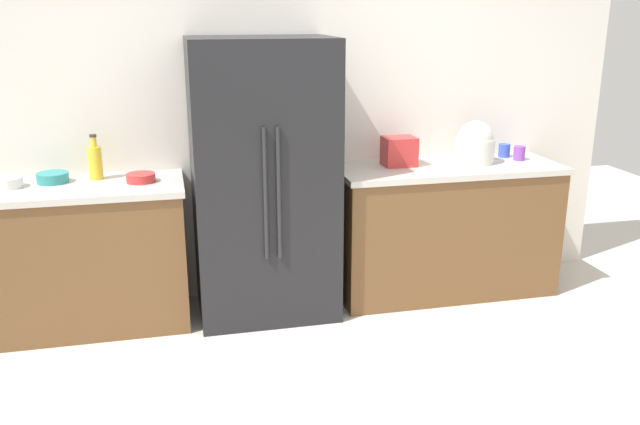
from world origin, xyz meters
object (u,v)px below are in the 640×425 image
at_px(refrigerator, 264,181).
at_px(bowl_b, 8,183).
at_px(bowl_a, 141,178).
at_px(bottle_a, 95,161).
at_px(rice_cooker, 475,144).
at_px(toaster, 399,151).
at_px(cup_a, 504,150).
at_px(cup_b, 519,153).
at_px(bowl_c, 53,178).

bearing_deg(refrigerator, bowl_b, 177.17).
bearing_deg(bowl_a, bottle_a, 153.13).
height_order(rice_cooker, bowl_a, rice_cooker).
bearing_deg(toaster, cup_a, 6.15).
height_order(rice_cooker, bottle_a, rice_cooker).
distance_m(toaster, cup_b, 0.88).
height_order(cup_a, cup_b, cup_b).
bearing_deg(bowl_a, toaster, 2.42).
bearing_deg(bottle_a, bowl_a, -26.87).
distance_m(bowl_b, bowl_c, 0.25).
distance_m(bottle_a, cup_b, 2.84).
xyz_separation_m(refrigerator, bowl_b, (-1.52, 0.08, 0.06)).
bearing_deg(bottle_a, toaster, -1.90).
bearing_deg(bottle_a, bowl_b, -168.71).
height_order(cup_b, bowl_c, cup_b).
bearing_deg(refrigerator, bowl_c, 173.52).
xyz_separation_m(toaster, bottle_a, (-1.96, 0.07, 0.01)).
bearing_deg(refrigerator, cup_b, 2.40).
distance_m(rice_cooker, cup_a, 0.33).
relative_size(cup_a, bowl_b, 0.55).
bearing_deg(bottle_a, bowl_c, -173.47).
bearing_deg(cup_b, bowl_a, -179.14).
relative_size(refrigerator, cup_b, 17.87).
bearing_deg(bowl_a, cup_a, 3.65).
height_order(bottle_a, cup_a, bottle_a).
bearing_deg(toaster, bottle_a, 178.10).
relative_size(toaster, cup_b, 2.16).
xyz_separation_m(cup_b, bowl_c, (-3.09, 0.07, -0.02)).
distance_m(bottle_a, bowl_c, 0.27).
relative_size(rice_cooker, bowl_c, 1.54).
xyz_separation_m(cup_a, bowl_c, (-3.04, -0.05, -0.02)).
distance_m(cup_a, bowl_b, 3.28).
distance_m(rice_cooker, bowl_b, 2.99).
bearing_deg(toaster, bowl_b, -179.21).
distance_m(bowl_a, bowl_c, 0.53).
height_order(bottle_a, bowl_a, bottle_a).
bearing_deg(rice_cooker, bottle_a, 177.59).
height_order(bowl_a, bowl_b, bowl_b).
bearing_deg(bowl_a, refrigerator, -2.84).
bearing_deg(rice_cooker, cup_b, 1.21).
height_order(cup_a, bowl_c, cup_a).
bearing_deg(cup_b, bottle_a, 178.02).
xyz_separation_m(rice_cooker, bowl_b, (-2.99, 0.01, -0.10)).
bearing_deg(rice_cooker, toaster, 175.71).
xyz_separation_m(refrigerator, bowl_a, (-0.75, 0.04, 0.05)).
bearing_deg(rice_cooker, cup_a, 23.82).
relative_size(refrigerator, cup_a, 19.02).
height_order(toaster, cup_b, toaster).
height_order(rice_cooker, bowl_c, rice_cooker).
distance_m(rice_cooker, bowl_a, 2.23).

